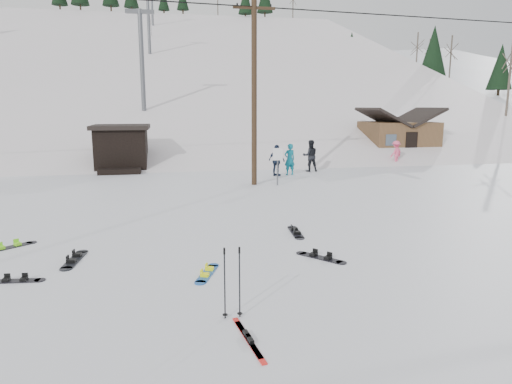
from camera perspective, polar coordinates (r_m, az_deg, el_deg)
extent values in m
plane|color=silver|center=(9.30, 3.64, -14.01)|extent=(200.00, 200.00, 0.00)
cube|color=silver|center=(65.17, -8.62, -3.52)|extent=(60.00, 85.24, 65.97)
cube|color=silver|center=(72.23, 23.27, -2.07)|extent=(45.66, 93.98, 54.59)
cylinder|color=#3A2819|center=(22.56, -0.23, 12.28)|extent=(0.26, 0.26, 9.00)
cube|color=#3A2819|center=(23.00, -0.24, 22.04)|extent=(2.00, 0.12, 0.12)
cylinder|color=black|center=(23.02, -0.24, 22.33)|extent=(0.08, 0.08, 0.12)
cylinder|color=#595B60|center=(22.59, 2.71, 3.11)|extent=(0.07, 0.07, 1.80)
cube|color=white|center=(22.47, 2.75, 4.74)|extent=(0.50, 0.04, 0.60)
cube|color=black|center=(29.43, -16.41, 5.14)|extent=(3.00, 3.00, 2.50)
cube|color=black|center=(29.34, -16.55, 7.81)|extent=(3.40, 3.40, 0.25)
cube|color=black|center=(27.77, -16.63, 2.54)|extent=(2.40, 1.20, 0.30)
cylinder|color=#595B60|center=(38.36, -14.06, 15.44)|extent=(0.36, 0.36, 8.00)
cube|color=#595B60|center=(38.88, -14.33, 21.02)|extent=(2.20, 0.30, 0.30)
cylinder|color=#595B60|center=(59.03, -13.28, 20.06)|extent=(0.36, 0.36, 8.00)
cylinder|color=#595B60|center=(79.88, -12.89, 22.28)|extent=(0.36, 0.36, 8.00)
cube|color=brown|center=(36.54, 17.30, 6.26)|extent=(5.00, 4.00, 2.70)
cube|color=black|center=(35.85, 15.53, 9.00)|extent=(2.69, 4.40, 1.43)
cube|color=black|center=(37.12, 19.31, 8.83)|extent=(2.69, 4.40, 1.43)
cube|color=black|center=(34.79, 18.84, 5.55)|extent=(0.90, 0.06, 1.90)
cube|color=blue|center=(10.93, -6.12, -10.10)|extent=(0.64, 1.16, 0.02)
cylinder|color=blue|center=(11.45, -5.34, -9.11)|extent=(0.26, 0.26, 0.02)
cylinder|color=blue|center=(10.42, -6.98, -11.19)|extent=(0.26, 0.26, 0.02)
cube|color=#FBFC0D|center=(11.10, -5.84, -9.49)|extent=(0.22, 0.20, 0.08)
cube|color=#FBFC0D|center=(10.73, -6.43, -10.24)|extent=(0.22, 0.20, 0.08)
cube|color=red|center=(8.02, -0.79, -18.16)|extent=(0.30, 1.48, 0.02)
cube|color=black|center=(8.00, -0.79, -17.90)|extent=(0.11, 0.28, 0.07)
cube|color=red|center=(8.15, -1.14, -17.67)|extent=(0.30, 1.48, 0.02)
cube|color=black|center=(8.13, -1.14, -17.42)|extent=(0.11, 0.28, 0.07)
cylinder|color=black|center=(8.55, -3.93, -11.45)|extent=(0.03, 0.03, 1.32)
cylinder|color=black|center=(8.79, -3.88, -15.05)|extent=(0.10, 0.10, 0.01)
cylinder|color=black|center=(8.33, -3.99, -7.37)|extent=(0.04, 0.04, 0.12)
cylinder|color=black|center=(8.58, -2.07, -11.34)|extent=(0.03, 0.03, 1.32)
cylinder|color=black|center=(8.82, -2.04, -14.93)|extent=(0.10, 0.10, 0.01)
cylinder|color=black|center=(8.36, -2.10, -7.28)|extent=(0.04, 0.04, 0.12)
cube|color=black|center=(11.76, -27.88, -9.80)|extent=(1.08, 0.34, 0.02)
cylinder|color=black|center=(11.57, -25.41, -9.92)|extent=(0.24, 0.24, 0.02)
cube|color=black|center=(11.68, -27.01, -9.64)|extent=(0.15, 0.19, 0.07)
cube|color=black|center=(11.82, -28.77, -9.55)|extent=(0.15, 0.19, 0.07)
cube|color=black|center=(12.66, -21.74, -7.89)|extent=(0.45, 1.34, 0.03)
cylinder|color=black|center=(13.25, -20.90, -7.00)|extent=(0.30, 0.30, 0.03)
cylinder|color=black|center=(12.07, -22.67, -8.86)|extent=(0.30, 0.30, 0.03)
cube|color=black|center=(12.85, -21.45, -7.32)|extent=(0.23, 0.18, 0.09)
cube|color=black|center=(12.43, -22.09, -7.98)|extent=(0.23, 0.18, 0.09)
cube|color=black|center=(14.50, -28.43, -6.10)|extent=(1.11, 0.98, 0.02)
cylinder|color=black|center=(14.72, -26.25, -5.68)|extent=(0.28, 0.28, 0.02)
cube|color=#84F51C|center=(14.56, -27.66, -5.75)|extent=(0.24, 0.25, 0.08)
cube|color=#84F51C|center=(14.41, -29.26, -6.06)|extent=(0.24, 0.25, 0.08)
cube|color=black|center=(12.05, 8.09, -8.14)|extent=(0.98, 1.09, 0.02)
cylinder|color=black|center=(11.78, 10.61, -8.67)|extent=(0.27, 0.27, 0.02)
cylinder|color=black|center=(12.35, 5.69, -7.61)|extent=(0.27, 0.27, 0.02)
cube|color=black|center=(11.93, 8.99, -8.10)|extent=(0.24, 0.24, 0.08)
cube|color=black|center=(12.14, 7.22, -7.72)|extent=(0.24, 0.24, 0.08)
cube|color=black|center=(14.28, 4.98, -5.06)|extent=(0.38, 1.28, 0.03)
cylinder|color=black|center=(14.87, 4.50, -4.41)|extent=(0.29, 0.29, 0.03)
cylinder|color=black|center=(13.69, 5.50, -5.77)|extent=(0.29, 0.29, 0.03)
cube|color=black|center=(14.48, 4.81, -4.61)|extent=(0.22, 0.17, 0.08)
cube|color=black|center=(14.05, 5.16, -5.10)|extent=(0.22, 0.17, 0.08)
imported|color=#0D6E84|center=(26.06, 4.22, 4.09)|extent=(0.73, 0.55, 1.79)
imported|color=black|center=(27.57, 6.79, 4.52)|extent=(0.95, 0.76, 1.89)
imported|color=#F4567E|center=(31.93, 17.09, 4.70)|extent=(1.20, 1.02, 1.61)
imported|color=#162137|center=(25.59, 2.61, 3.96)|extent=(1.02, 1.05, 1.76)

